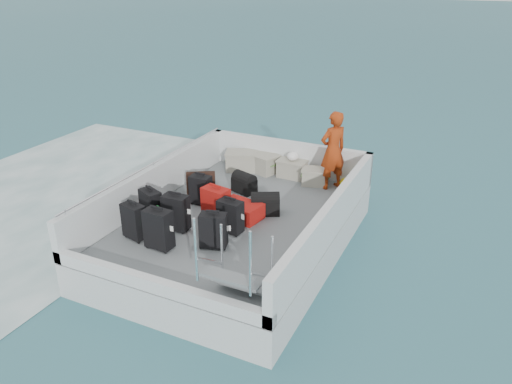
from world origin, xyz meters
TOP-DOWN VIEW (x-y plane):
  - ground at (0.00, 0.00)m, footprint 160.00×160.00m
  - wake_foam at (-4.80, 0.00)m, footprint 10.00×10.00m
  - ferry_hull at (0.00, 0.00)m, footprint 3.60×5.00m
  - deck at (0.00, 0.00)m, footprint 3.30×4.70m
  - deck_fittings at (0.35, -0.32)m, footprint 3.60×5.00m
  - suitcase_0 at (-1.16, -1.36)m, footprint 0.43×0.31m
  - suitcase_1 at (-1.24, -0.79)m, footprint 0.47×0.38m
  - suitcase_2 at (-0.86, 0.23)m, footprint 0.40×0.25m
  - suitcase_3 at (-0.61, -1.44)m, footprint 0.44×0.27m
  - suitcase_4 at (-0.71, -0.82)m, footprint 0.44×0.27m
  - suitcase_5 at (-0.25, -0.28)m, footprint 0.50×0.36m
  - suitcase_6 at (0.14, -1.05)m, footprint 0.47×0.35m
  - suitcase_7 at (0.16, -0.51)m, footprint 0.44×0.29m
  - suitcase_8 at (0.07, 0.05)m, footprint 0.79×0.59m
  - duffel_0 at (-1.16, 0.72)m, footprint 0.64×0.54m
  - duffel_1 at (-0.38, 1.06)m, footprint 0.53×0.44m
  - duffel_2 at (0.39, 0.38)m, footprint 0.59×0.50m
  - crate_0 at (-0.97, 2.10)m, footprint 0.76×0.64m
  - crate_1 at (-0.50, 2.20)m, footprint 0.74×0.62m
  - crate_2 at (0.19, 2.20)m, footprint 0.59×0.41m
  - crate_3 at (0.76, 2.02)m, footprint 0.59×0.48m
  - yellow_bag at (1.40, 2.11)m, footprint 0.28×0.26m
  - white_bag at (0.19, 2.20)m, footprint 0.24×0.24m
  - passenger at (1.10, 2.02)m, footprint 0.65×0.69m

SIDE VIEW (x-z plane):
  - ground at x=0.00m, z-range 0.00..0.00m
  - wake_foam at x=-4.80m, z-range 0.00..0.00m
  - ferry_hull at x=0.00m, z-range 0.00..0.60m
  - deck at x=0.00m, z-range 0.60..0.62m
  - yellow_bag at x=1.40m, z-range 0.62..0.84m
  - suitcase_8 at x=0.07m, z-range 0.62..0.90m
  - crate_3 at x=0.76m, z-range 0.62..0.93m
  - duffel_0 at x=-1.16m, z-range 0.62..0.94m
  - duffel_1 at x=-0.38m, z-range 0.62..0.94m
  - duffel_2 at x=0.39m, z-range 0.62..0.94m
  - crate_2 at x=0.19m, z-range 0.62..0.97m
  - crate_1 at x=-0.50m, z-range 0.62..1.00m
  - crate_0 at x=-0.97m, z-range 0.62..1.01m
  - suitcase_2 at x=-0.86m, z-range 0.62..1.18m
  - suitcase_7 at x=0.16m, z-range 0.62..1.20m
  - suitcase_6 at x=0.14m, z-range 0.62..1.20m
  - suitcase_0 at x=-1.16m, z-range 0.62..1.23m
  - suitcase_1 at x=-1.24m, z-range 0.62..1.23m
  - suitcase_4 at x=-0.71m, z-range 0.62..1.25m
  - suitcase_5 at x=-0.25m, z-range 0.62..1.26m
  - suitcase_3 at x=-0.61m, z-range 0.62..1.28m
  - deck_fittings at x=0.35m, z-range 0.54..1.44m
  - white_bag at x=0.19m, z-range 0.97..1.15m
  - passenger at x=1.10m, z-range 0.62..2.20m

